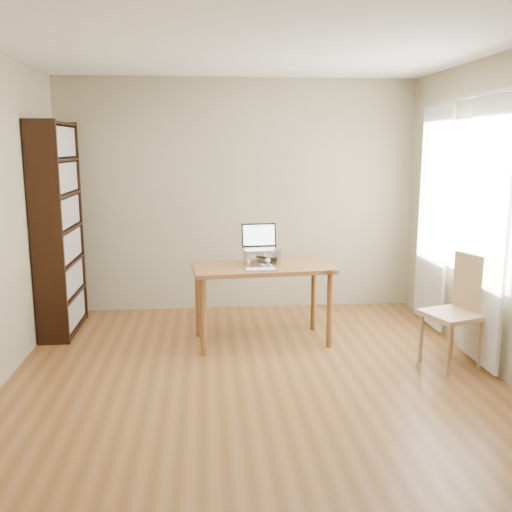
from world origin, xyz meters
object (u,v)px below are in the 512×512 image
Objects in this scene: desk at (262,277)px; keyboard at (261,270)px; chair at (461,307)px; bookshelf at (59,229)px; cat at (262,256)px; laptop at (261,243)px.

keyboard is (-0.03, -0.22, 0.12)m from desk.
desk is at bearing 136.08° from chair.
keyboard is (1.95, -0.74, -0.29)m from bookshelf.
desk is 0.21m from cat.
laptop reaches higher than keyboard.
laptop is (0.00, 0.14, 0.30)m from desk.
laptop reaches higher than desk.
cat is at bearing 82.76° from desk.
laptop reaches higher than chair.
chair is (1.62, -0.76, -0.12)m from desk.
keyboard is 0.34m from cat.
chair reaches higher than cat.
chair reaches higher than desk.
desk is at bearing -104.32° from cat.
laptop is 0.13m from cat.
cat is 1.86m from chair.
bookshelf is 5.85× the size of laptop.
bookshelf is 1.55× the size of desk.
desk is 2.80× the size of cat.
bookshelf reaches higher than laptop.
chair reaches higher than keyboard.
chair is (1.61, -0.87, -0.30)m from cat.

